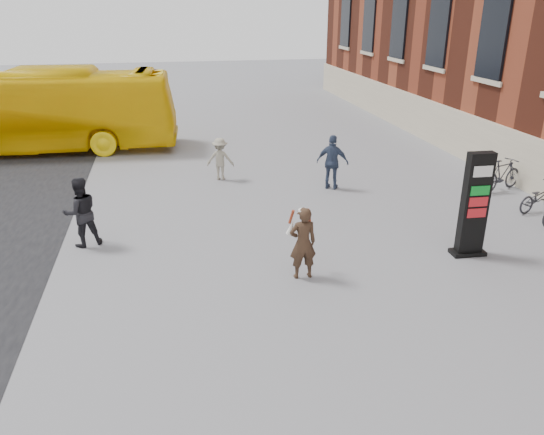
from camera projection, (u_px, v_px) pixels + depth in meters
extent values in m
plane|color=#9E9EA3|center=(279.00, 291.00, 11.47)|extent=(100.00, 100.00, 0.00)
cube|color=beige|center=(509.00, 155.00, 18.33)|extent=(0.18, 44.00, 1.80)
cube|color=black|center=(475.00, 205.00, 12.67)|extent=(0.64, 0.29, 2.60)
cube|color=black|center=(467.00, 252.00, 13.13)|extent=(0.85, 0.45, 0.10)
cube|color=white|center=(480.00, 170.00, 12.34)|extent=(0.48, 0.31, 0.26)
cube|color=#096D1D|center=(477.00, 189.00, 12.51)|extent=(0.48, 0.31, 0.23)
cube|color=maroon|center=(475.00, 200.00, 12.62)|extent=(0.48, 0.31, 0.23)
cube|color=maroon|center=(474.00, 211.00, 12.72)|extent=(0.48, 0.31, 0.23)
imported|color=black|center=(303.00, 243.00, 11.74)|extent=(0.63, 0.43, 1.69)
cylinder|color=white|center=(304.00, 211.00, 11.45)|extent=(0.24, 0.24, 0.06)
cone|color=white|center=(309.00, 225.00, 11.90)|extent=(0.24, 0.24, 0.41)
cylinder|color=maroon|center=(309.00, 215.00, 11.80)|extent=(0.13, 0.14, 0.35)
cone|color=white|center=(291.00, 227.00, 11.81)|extent=(0.23, 0.23, 0.41)
cylinder|color=maroon|center=(291.00, 217.00, 11.72)|extent=(0.13, 0.13, 0.35)
imported|color=yellow|center=(25.00, 111.00, 21.76)|extent=(12.32, 3.74, 3.38)
imported|color=black|center=(81.00, 212.00, 13.31)|extent=(1.06, 0.95, 1.81)
imported|color=gray|center=(220.00, 159.00, 18.49)|extent=(1.07, 0.80, 1.48)
imported|color=#35425E|center=(333.00, 162.00, 17.49)|extent=(1.15, 0.92, 1.82)
imported|color=#29282E|center=(539.00, 197.00, 15.75)|extent=(1.74, 1.02, 0.86)
imported|color=#29282E|center=(502.00, 175.00, 17.43)|extent=(1.87, 1.08, 1.08)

